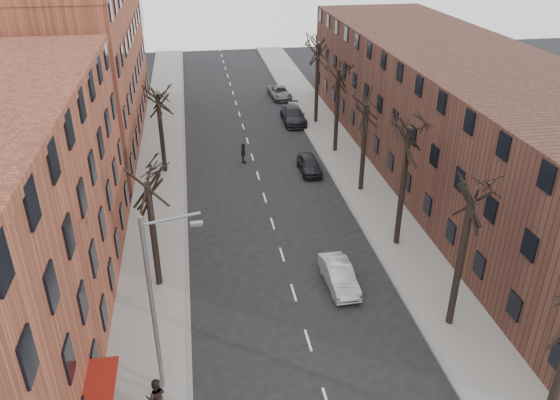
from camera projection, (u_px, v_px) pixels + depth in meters
name	position (u px, v px, depth m)	size (l,w,h in m)	color
sidewalk_left	(161.00, 167.00, 46.68)	(4.00, 90.00, 0.15)	gray
sidewalk_right	(342.00, 155.00, 48.99)	(4.00, 90.00, 0.15)	gray
building_left_far	(68.00, 64.00, 50.17)	(12.00, 28.00, 14.00)	brown
building_right	(459.00, 116.00, 43.48)	(12.00, 50.00, 10.00)	#4F3025
tree_right_b	(448.00, 324.00, 28.87)	(5.20, 5.20, 10.80)	black
tree_right_c	(396.00, 244.00, 35.86)	(5.20, 5.20, 11.60)	black
tree_right_d	(360.00, 190.00, 42.85)	(5.20, 5.20, 10.00)	black
tree_right_e	(335.00, 152.00, 49.84)	(5.20, 5.20, 10.80)	black
tree_right_f	(316.00, 122.00, 56.83)	(5.20, 5.20, 11.60)	black
tree_left_a	(160.00, 285.00, 31.92)	(5.20, 5.20, 9.50)	black
tree_left_b	(166.00, 172.00, 45.90)	(5.20, 5.20, 9.50)	black
streetlight	(156.00, 300.00, 22.68)	(2.45, 0.22, 9.03)	slate
silver_sedan	(339.00, 275.00, 31.57)	(1.47, 4.20, 1.38)	#A6A8AC
parked_car_near	(309.00, 164.00, 45.59)	(1.64, 4.06, 1.38)	black
parked_car_mid	(293.00, 115.00, 56.48)	(2.22, 5.46, 1.59)	black
parked_car_far	(280.00, 92.00, 64.12)	(2.18, 4.72, 1.31)	#5B5F63
pedestrian_b	(156.00, 397.00, 23.15)	(0.90, 0.70, 1.85)	black
pedestrian_crossing	(243.00, 153.00, 47.20)	(1.05, 0.44, 1.80)	black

